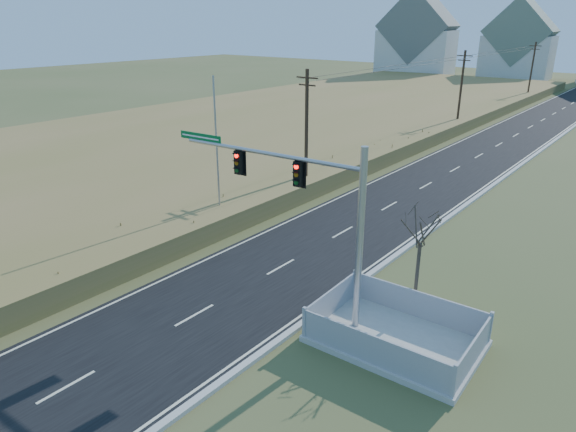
% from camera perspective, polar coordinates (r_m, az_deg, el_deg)
% --- Properties ---
extents(ground, '(260.00, 260.00, 0.00)m').
position_cam_1_polar(ground, '(24.44, -6.81, -9.05)').
color(ground, '#465127').
rests_on(ground, ground).
extents(road, '(8.00, 180.00, 0.06)m').
position_cam_1_polar(road, '(67.58, 24.91, 8.69)').
color(road, black).
rests_on(road, ground).
extents(curb, '(0.30, 180.00, 0.18)m').
position_cam_1_polar(curb, '(66.76, 28.35, 8.05)').
color(curb, '#B2AFA8').
rests_on(curb, ground).
extents(reed_marsh, '(38.00, 110.00, 1.30)m').
position_cam_1_polar(reed_marsh, '(68.32, 2.65, 11.23)').
color(reed_marsh, olive).
rests_on(reed_marsh, ground).
extents(utility_pole_near, '(1.80, 0.26, 9.00)m').
position_cam_1_polar(utility_pole_near, '(37.58, 2.07, 9.46)').
color(utility_pole_near, '#422D1E').
rests_on(utility_pole_near, ground).
extents(utility_pole_mid, '(1.80, 0.26, 9.00)m').
position_cam_1_polar(utility_pole_mid, '(63.99, 18.66, 13.18)').
color(utility_pole_mid, '#422D1E').
rests_on(utility_pole_mid, ground).
extents(utility_pole_far, '(1.80, 0.26, 9.00)m').
position_cam_1_polar(utility_pole_far, '(92.62, 25.44, 14.39)').
color(utility_pole_far, '#422D1E').
rests_on(utility_pole_far, ground).
extents(condo_nw, '(17.69, 13.38, 19.05)m').
position_cam_1_polar(condo_nw, '(126.55, 14.12, 18.34)').
color(condo_nw, silver).
rests_on(condo_nw, ground).
extents(condo_nnw, '(14.93, 11.17, 17.03)m').
position_cam_1_polar(condo_nnw, '(127.25, 24.22, 16.87)').
color(condo_nnw, silver).
rests_on(condo_nnw, ground).
extents(traffic_signal_mast, '(9.85, 0.97, 7.85)m').
position_cam_1_polar(traffic_signal_mast, '(20.87, 3.40, 0.13)').
color(traffic_signal_mast, '#9EA0A5').
rests_on(traffic_signal_mast, ground).
extents(fence_enclosure, '(6.51, 4.55, 1.46)m').
position_cam_1_polar(fence_enclosure, '(21.53, 11.85, -13.04)').
color(fence_enclosure, '#B7B5AD').
rests_on(fence_enclosure, ground).
extents(open_sign, '(0.49, 0.15, 0.60)m').
position_cam_1_polar(open_sign, '(23.14, 4.80, -9.91)').
color(open_sign, white).
rests_on(open_sign, ground).
extents(flagpole, '(0.41, 0.41, 9.19)m').
position_cam_1_polar(flagpole, '(31.77, -7.81, 5.25)').
color(flagpole, '#B7B5AD').
rests_on(flagpole, ground).
extents(bare_tree, '(1.97, 1.97, 5.22)m').
position_cam_1_polar(bare_tree, '(21.90, 14.66, -1.06)').
color(bare_tree, '#4C3F33').
rests_on(bare_tree, ground).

